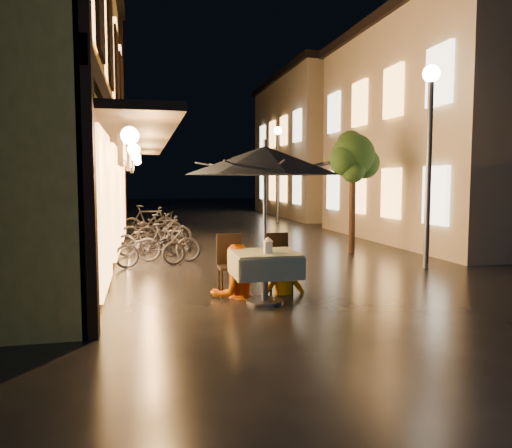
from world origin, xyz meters
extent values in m
plane|color=black|center=(0.00, 0.00, 0.00)|extent=(90.00, 90.00, 0.00)
cube|color=black|center=(-3.47, 4.00, 3.30)|extent=(0.12, 11.00, 0.35)
cube|color=black|center=(-2.90, 4.00, 2.75)|extent=(1.20, 10.50, 0.12)
cube|color=#FFAC52|center=(-3.44, 3.00, 4.60)|extent=(0.10, 0.90, 1.50)
cube|color=#FFAC52|center=(-3.44, 5.50, 4.60)|extent=(0.10, 0.90, 1.50)
cube|color=#FFAC52|center=(-3.44, 8.00, 4.60)|extent=(0.10, 0.90, 1.50)
cube|color=#FFAC52|center=(-3.44, 0.50, 1.40)|extent=(0.10, 2.20, 2.40)
cube|color=#FFAC52|center=(-3.44, 4.00, 1.40)|extent=(0.10, 2.20, 2.40)
cube|color=#FFAC52|center=(-3.44, 7.50, 1.40)|extent=(0.10, 2.20, 2.40)
cube|color=#9F907A|center=(7.50, 6.50, 3.25)|extent=(7.00, 9.00, 6.50)
cube|color=black|center=(7.50, 6.50, 6.65)|extent=(7.30, 9.30, 0.30)
cube|color=#FFAC52|center=(3.95, 3.20, 1.50)|extent=(0.10, 1.00, 1.40)
cube|color=#FFAC52|center=(3.95, 3.20, 4.30)|extent=(0.10, 1.00, 1.40)
cube|color=#FFAC52|center=(3.95, 5.40, 1.50)|extent=(0.10, 1.00, 1.40)
cube|color=#FFAC52|center=(3.95, 5.40, 4.30)|extent=(0.10, 1.00, 1.40)
cube|color=#FFAC52|center=(3.95, 7.60, 1.50)|extent=(0.10, 1.00, 1.40)
cube|color=#FFAC52|center=(3.95, 7.60, 4.30)|extent=(0.10, 1.00, 1.40)
cube|color=#FFAC52|center=(3.95, 9.80, 1.50)|extent=(0.10, 1.00, 1.40)
cube|color=#FFAC52|center=(3.95, 9.80, 4.30)|extent=(0.10, 1.00, 1.40)
cube|color=#9F907A|center=(7.50, 18.00, 3.50)|extent=(7.00, 10.00, 7.00)
cube|color=black|center=(7.50, 18.00, 7.15)|extent=(7.30, 10.30, 0.30)
cube|color=#FFAC52|center=(3.95, 14.20, 1.50)|extent=(0.10, 1.00, 1.40)
cube|color=#FFAC52|center=(3.95, 14.20, 4.30)|extent=(0.10, 1.00, 1.40)
cube|color=#FFAC52|center=(3.95, 16.40, 1.50)|extent=(0.10, 1.00, 1.40)
cube|color=#FFAC52|center=(3.95, 16.40, 4.30)|extent=(0.10, 1.00, 1.40)
cube|color=#FFAC52|center=(3.95, 18.60, 1.50)|extent=(0.10, 1.00, 1.40)
cube|color=#FFAC52|center=(3.95, 18.60, 4.30)|extent=(0.10, 1.00, 1.40)
cube|color=#FFAC52|center=(3.95, 20.80, 1.50)|extent=(0.10, 1.00, 1.40)
cube|color=#FFAC52|center=(3.95, 20.80, 4.30)|extent=(0.10, 1.00, 1.40)
cylinder|color=black|center=(2.40, 4.50, 1.10)|extent=(0.16, 0.16, 2.20)
sphere|color=black|center=(2.40, 4.50, 2.50)|extent=(1.10, 1.10, 1.10)
sphere|color=black|center=(2.75, 4.60, 2.30)|extent=(0.80, 0.80, 0.80)
sphere|color=black|center=(2.10, 4.35, 2.35)|extent=(0.76, 0.76, 0.76)
sphere|color=black|center=(2.45, 4.80, 2.80)|extent=(0.70, 0.70, 0.70)
sphere|color=black|center=(2.30, 4.25, 2.10)|extent=(0.60, 0.60, 0.60)
cylinder|color=#59595E|center=(3.00, 2.00, 2.00)|extent=(0.12, 0.12, 4.00)
sphere|color=#FFE2BD|center=(3.00, 2.00, 4.05)|extent=(0.36, 0.36, 0.36)
cylinder|color=#59595E|center=(3.00, 14.00, 2.00)|extent=(0.12, 0.12, 4.00)
sphere|color=#FFE2BD|center=(3.00, 14.00, 4.05)|extent=(0.36, 0.36, 0.36)
cylinder|color=#59595E|center=(-1.06, -0.19, 0.36)|extent=(0.10, 0.10, 0.72)
cylinder|color=#59595E|center=(-1.06, -0.19, 0.02)|extent=(0.56, 0.56, 0.04)
cube|color=#325939|center=(-1.06, -0.19, 0.75)|extent=(0.95, 0.95, 0.06)
cube|color=#325939|center=(-0.59, -0.19, 0.58)|extent=(0.04, 0.95, 0.33)
cube|color=#325939|center=(-1.54, -0.19, 0.58)|extent=(0.04, 0.95, 0.33)
cube|color=#325939|center=(-1.06, 0.29, 0.58)|extent=(0.95, 0.04, 0.33)
cube|color=#325939|center=(-1.06, -0.66, 0.58)|extent=(0.95, 0.04, 0.33)
cylinder|color=#59595E|center=(-1.06, -0.19, 1.15)|extent=(0.05, 0.05, 2.30)
cone|color=black|center=(-1.06, -0.19, 2.15)|extent=(2.37, 2.37, 0.43)
cylinder|color=#59595E|center=(-1.06, -0.19, 2.40)|extent=(0.06, 0.06, 0.12)
cube|color=black|center=(-1.46, 0.46, 0.45)|extent=(0.42, 0.42, 0.05)
cube|color=black|center=(-1.46, 0.65, 0.70)|extent=(0.42, 0.04, 0.55)
cylinder|color=black|center=(-1.64, 0.28, 0.21)|extent=(0.04, 0.04, 0.43)
cylinder|color=black|center=(-1.28, 0.28, 0.21)|extent=(0.04, 0.04, 0.43)
cylinder|color=black|center=(-1.64, 0.64, 0.21)|extent=(0.04, 0.04, 0.43)
cylinder|color=black|center=(-1.28, 0.64, 0.21)|extent=(0.04, 0.04, 0.43)
cube|color=black|center=(-0.66, 0.46, 0.45)|extent=(0.42, 0.42, 0.05)
cube|color=black|center=(-0.66, 0.65, 0.70)|extent=(0.42, 0.04, 0.55)
cylinder|color=black|center=(-0.84, 0.28, 0.21)|extent=(0.04, 0.04, 0.43)
cylinder|color=black|center=(-0.48, 0.28, 0.21)|extent=(0.04, 0.04, 0.43)
cylinder|color=black|center=(-0.84, 0.64, 0.21)|extent=(0.04, 0.04, 0.43)
cylinder|color=black|center=(-0.48, 0.64, 0.21)|extent=(0.04, 0.04, 0.43)
cube|color=white|center=(-1.06, -0.38, 0.87)|extent=(0.11, 0.11, 0.18)
cube|color=#FFD88C|center=(-1.06, -0.38, 0.86)|extent=(0.07, 0.07, 0.12)
cone|color=white|center=(-1.06, -0.38, 0.99)|extent=(0.16, 0.16, 0.07)
imported|color=#E46502|center=(-1.44, 0.34, 0.82)|extent=(0.92, 0.80, 1.64)
imported|color=#FF9E00|center=(-0.63, 0.38, 0.75)|extent=(0.98, 0.58, 1.49)
imported|color=black|center=(-2.71, 3.43, 0.40)|extent=(1.61, 0.85, 0.81)
imported|color=black|center=(-2.30, 4.01, 0.44)|extent=(1.52, 0.67, 0.88)
imported|color=black|center=(-2.74, 4.91, 0.43)|extent=(1.70, 0.91, 0.85)
imported|color=black|center=(-2.28, 6.70, 0.46)|extent=(1.54, 0.48, 0.92)
imported|color=#23242A|center=(-2.66, 6.90, 0.46)|extent=(1.83, 0.87, 0.93)
imported|color=black|center=(-2.68, 9.05, 0.53)|extent=(1.80, 0.61, 1.06)
imported|color=black|center=(-2.38, 9.11, 0.42)|extent=(1.68, 0.92, 0.84)
camera|label=1|loc=(-2.84, -7.43, 1.85)|focal=35.00mm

